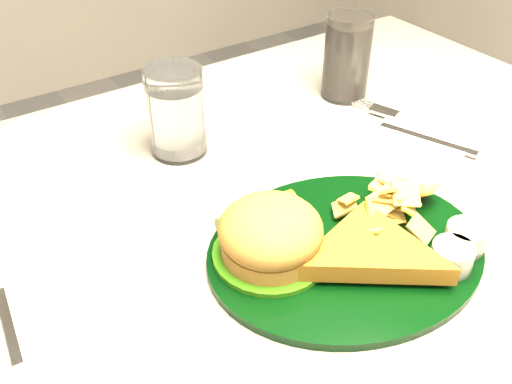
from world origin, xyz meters
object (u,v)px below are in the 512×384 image
(cola_glass, at_px, (347,57))
(fork_napkin, at_px, (421,136))
(water_glass, at_px, (176,112))
(dinner_plate, at_px, (348,229))

(cola_glass, xyz_separation_m, fork_napkin, (0.00, -0.16, -0.06))
(cola_glass, distance_m, fork_napkin, 0.17)
(water_glass, relative_size, cola_glass, 0.91)
(dinner_plate, relative_size, fork_napkin, 1.67)
(dinner_plate, bearing_deg, fork_napkin, 36.95)
(dinner_plate, relative_size, water_glass, 2.54)
(water_glass, height_order, fork_napkin, water_glass)
(fork_napkin, bearing_deg, dinner_plate, -175.94)
(fork_napkin, bearing_deg, cola_glass, 68.96)
(cola_glass, height_order, fork_napkin, cola_glass)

